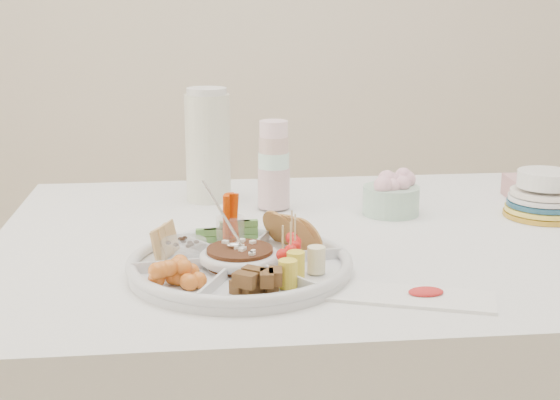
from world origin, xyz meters
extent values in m
cylinder|color=white|center=(-0.29, -0.21, 0.78)|extent=(0.42, 0.42, 0.04)
cylinder|color=black|center=(-0.29, -0.21, 0.79)|extent=(0.13, 0.13, 0.04)
cylinder|color=silver|center=(-0.19, 0.20, 0.86)|extent=(0.07, 0.07, 0.20)
cylinder|color=silver|center=(-0.33, 0.30, 0.89)|extent=(0.13, 0.13, 0.27)
cylinder|color=silver|center=(0.07, 0.13, 0.80)|extent=(0.15, 0.15, 0.09)
cube|color=#CB9092|center=(0.45, 0.22, 0.78)|extent=(0.16, 0.14, 0.05)
cylinder|color=gold|center=(0.39, 0.08, 0.81)|extent=(0.21, 0.21, 0.11)
cube|color=white|center=(-0.03, -0.36, 0.76)|extent=(0.29, 0.18, 0.01)
camera|label=1|loc=(-0.36, -1.48, 1.22)|focal=50.00mm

